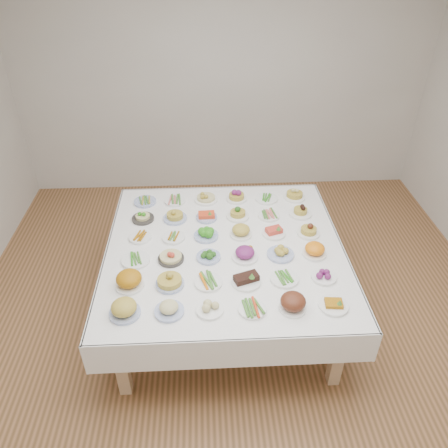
{
  "coord_description": "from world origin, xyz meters",
  "views": [
    {
      "loc": [
        -0.26,
        -2.74,
        3.03
      ],
      "look_at": [
        -0.1,
        0.3,
        0.88
      ],
      "focal_mm": 35.0,
      "sensor_mm": 36.0,
      "label": 1
    }
  ],
  "objects_px": {
    "dish_18": "(140,237)",
    "dish_35": "(295,194)",
    "display_table": "(225,253)",
    "dish_0": "(124,307)"
  },
  "relations": [
    {
      "from": "dish_18",
      "to": "dish_35",
      "type": "xyz_separation_m",
      "value": [
        1.45,
        0.58,
        0.03
      ]
    },
    {
      "from": "display_table",
      "to": "dish_0",
      "type": "height_order",
      "value": "dish_0"
    },
    {
      "from": "dish_18",
      "to": "dish_35",
      "type": "bearing_deg",
      "value": 21.96
    },
    {
      "from": "dish_0",
      "to": "dish_18",
      "type": "bearing_deg",
      "value": 89.0
    },
    {
      "from": "dish_18",
      "to": "dish_35",
      "type": "height_order",
      "value": "dish_35"
    },
    {
      "from": "dish_18",
      "to": "dish_0",
      "type": "bearing_deg",
      "value": -91.0
    },
    {
      "from": "display_table",
      "to": "dish_35",
      "type": "xyz_separation_m",
      "value": [
        0.73,
        0.74,
        0.12
      ]
    },
    {
      "from": "dish_0",
      "to": "dish_18",
      "type": "distance_m",
      "value": 0.88
    },
    {
      "from": "display_table",
      "to": "dish_0",
      "type": "distance_m",
      "value": 1.04
    },
    {
      "from": "dish_35",
      "to": "dish_18",
      "type": "bearing_deg",
      "value": -158.04
    }
  ]
}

